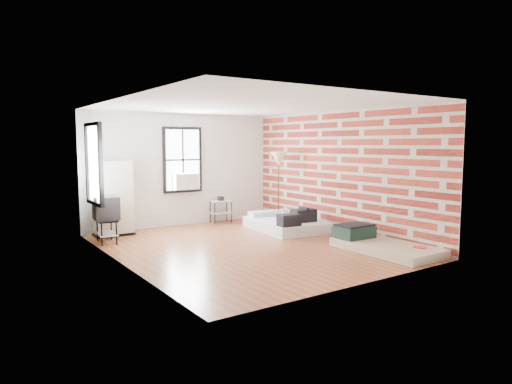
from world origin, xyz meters
TOP-DOWN VIEW (x-y plane):
  - ground at (0.00, 0.00)m, footprint 6.00×6.00m
  - room_shell at (0.23, 0.36)m, footprint 5.02×6.02m
  - mattress_main at (1.74, 0.96)m, footprint 1.57×2.01m
  - mattress_bare at (1.93, -1.68)m, footprint 1.08×2.03m
  - wardrobe at (-1.86, 2.65)m, footprint 0.85×0.49m
  - side_table at (0.95, 2.72)m, footprint 0.58×0.50m
  - floor_lamp at (1.98, 1.59)m, footprint 0.40×0.40m
  - tv_stand at (-2.21, 1.95)m, footprint 0.54×0.73m

SIDE VIEW (x-z plane):
  - ground at x=0.00m, z-range 0.00..0.00m
  - mattress_bare at x=1.93m, z-range -0.09..0.35m
  - mattress_main at x=1.74m, z-range -0.14..0.47m
  - side_table at x=0.95m, z-range 0.12..0.81m
  - tv_stand at x=-2.21m, z-range 0.21..1.18m
  - wardrobe at x=-1.86m, z-range 0.00..1.67m
  - floor_lamp at x=1.98m, z-range 0.67..2.52m
  - room_shell at x=0.23m, z-range 0.33..3.14m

